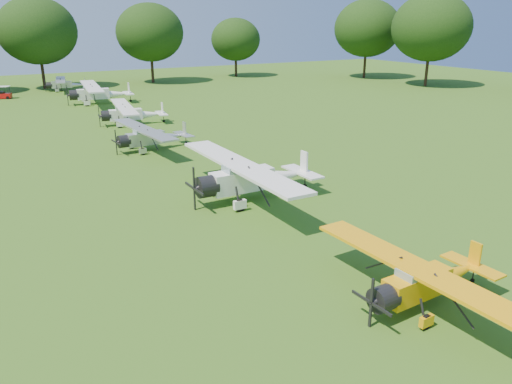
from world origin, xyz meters
TOP-DOWN VIEW (x-y plane):
  - ground at (0.00, 0.00)m, footprint 160.00×160.00m
  - tree_belt at (3.57, 0.16)m, footprint 137.36×130.27m
  - aircraft_2 at (1.48, -13.15)m, footprint 5.72×9.11m
  - aircraft_3 at (1.45, -0.39)m, footprint 7.56×12.00m
  - aircraft_4 at (0.09, 13.39)m, footprint 6.13×9.76m
  - aircraft_5 at (1.51, 23.96)m, footprint 6.48×10.28m
  - aircraft_6 at (1.66, 38.48)m, footprint 7.73×12.30m
  - aircraft_7 at (0.10, 52.51)m, footprint 5.81×9.21m
  - golf_cart at (-8.20, 48.69)m, footprint 2.12×1.67m

SIDE VIEW (x-z plane):
  - ground at x=0.00m, z-range 0.00..0.00m
  - golf_cart at x=-8.20m, z-range -0.26..1.33m
  - aircraft_2 at x=1.48m, z-range 0.15..1.95m
  - aircraft_7 at x=0.10m, z-range 0.15..1.96m
  - aircraft_4 at x=0.09m, z-range 0.16..2.08m
  - aircraft_5 at x=1.51m, z-range 0.17..2.19m
  - aircraft_3 at x=1.45m, z-range 0.20..2.57m
  - aircraft_6 at x=1.66m, z-range 0.20..2.62m
  - tree_belt at x=3.57m, z-range 0.77..15.29m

